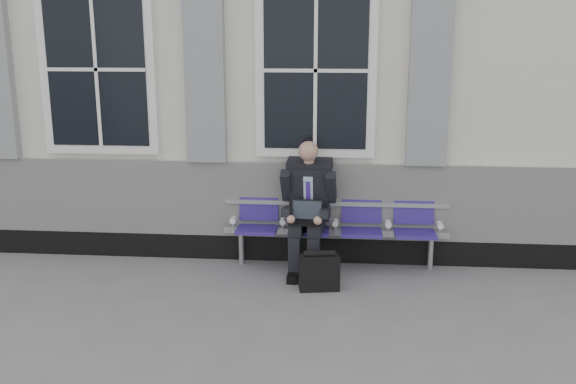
{
  "coord_description": "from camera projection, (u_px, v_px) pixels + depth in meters",
  "views": [
    {
      "loc": [
        0.67,
        -5.79,
        2.67
      ],
      "look_at": [
        0.09,
        0.9,
        0.99
      ],
      "focal_mm": 40.0,
      "sensor_mm": 36.0,
      "label": 1
    }
  ],
  "objects": [
    {
      "name": "station_building",
      "position": [
        296.0,
        64.0,
        9.12
      ],
      "size": [
        14.4,
        4.4,
        4.49
      ],
      "color": "silver",
      "rests_on": "ground"
    },
    {
      "name": "bench",
      "position": [
        335.0,
        221.0,
        7.39
      ],
      "size": [
        2.6,
        0.47,
        0.91
      ],
      "color": "#9EA0A3",
      "rests_on": "ground"
    },
    {
      "name": "businessman",
      "position": [
        308.0,
        202.0,
        7.22
      ],
      "size": [
        0.63,
        0.85,
        1.5
      ],
      "color": "black",
      "rests_on": "ground"
    },
    {
      "name": "ground",
      "position": [
        271.0,
        311.0,
        6.3
      ],
      "size": [
        70.0,
        70.0,
        0.0
      ],
      "primitive_type": "plane",
      "color": "slate",
      "rests_on": "ground"
    },
    {
      "name": "briefcase",
      "position": [
        319.0,
        272.0,
        6.78
      ],
      "size": [
        0.45,
        0.24,
        0.43
      ],
      "color": "black",
      "rests_on": "ground"
    }
  ]
}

